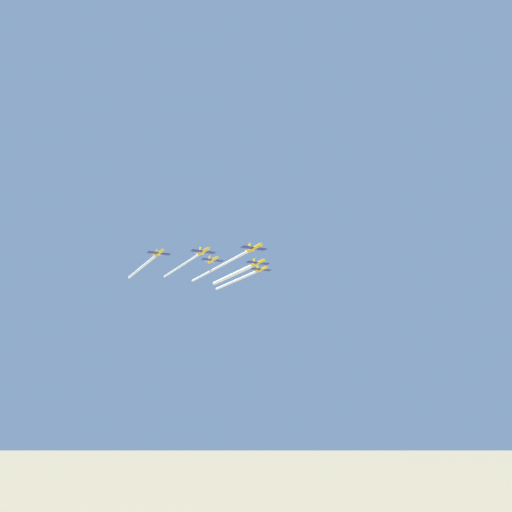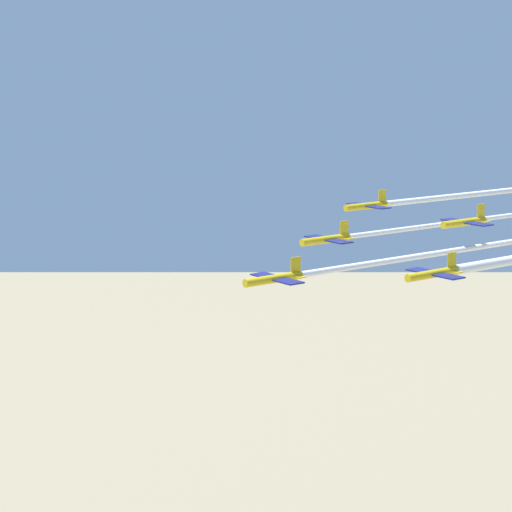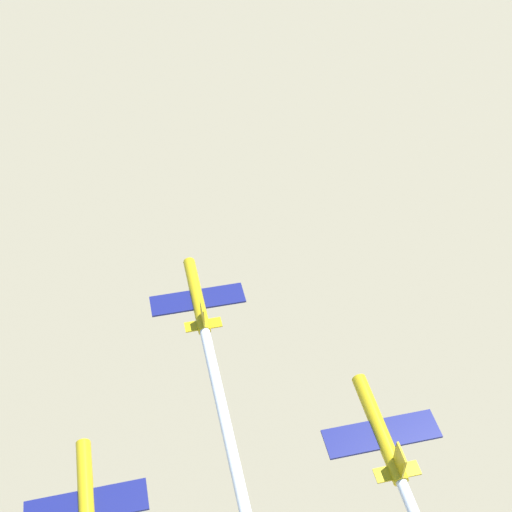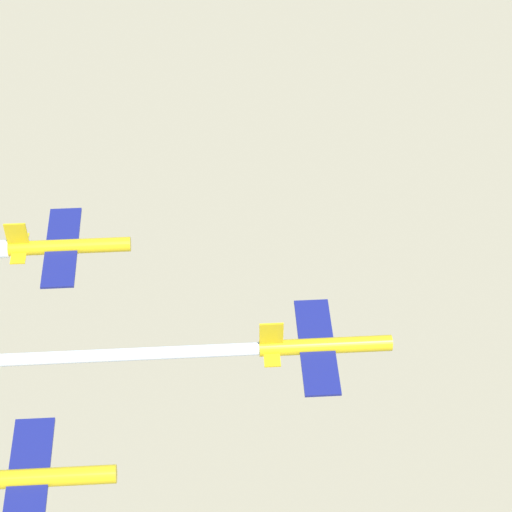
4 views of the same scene
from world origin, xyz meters
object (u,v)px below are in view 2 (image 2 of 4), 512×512
Objects in this scene: jet_0 at (275,278)px; jet_2 at (327,239)px; jet_4 at (465,222)px; jet_5 at (367,206)px; jet_1 at (434,273)px.

jet_2 is at bearing -59.53° from jet_0.
jet_2 is 1.00× the size of jet_4.
jet_2 is at bearing 120.47° from jet_5.
jet_2 is 21.19m from jet_5.
jet_2 reaches higher than jet_0.
jet_1 is at bearing 180.00° from jet_2.
jet_4 reaches higher than jet_2.
jet_4 reaches higher than jet_0.
jet_5 reaches higher than jet_1.
jet_0 is 1.00× the size of jet_1.
jet_2 is at bearing -0.00° from jet_1.
jet_1 is 21.42m from jet_4.
jet_4 is at bearing -59.53° from jet_1.
jet_5 is at bearing -29.54° from jet_1.
jet_0 is 1.00× the size of jet_5.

